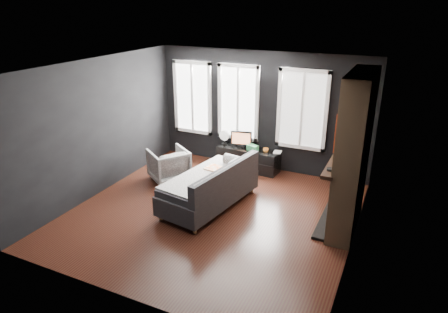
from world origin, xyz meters
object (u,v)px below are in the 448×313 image
at_px(sofa, 209,184).
at_px(armchair, 169,163).
at_px(monitor, 241,138).
at_px(media_console, 248,159).
at_px(mantel_vase, 342,146).
at_px(book, 274,147).
at_px(mug, 266,149).

xyz_separation_m(sofa, armchair, (-1.33, 0.66, -0.06)).
distance_m(sofa, monitor, 2.01).
bearing_deg(sofa, media_console, 99.06).
xyz_separation_m(media_console, mantel_vase, (2.24, -1.19, 1.06)).
height_order(armchair, media_console, armchair).
xyz_separation_m(book, mantel_vase, (1.63, -1.23, 0.69)).
bearing_deg(mug, book, 24.49).
distance_m(sofa, armchair, 1.49).
height_order(sofa, media_console, sofa).
height_order(sofa, monitor, monitor).
relative_size(monitor, mantel_vase, 2.87).
height_order(monitor, mantel_vase, mantel_vase).
bearing_deg(monitor, book, -11.22).
bearing_deg(monitor, sofa, -97.61).
distance_m(monitor, book, 0.80).
bearing_deg(monitor, mug, -17.77).
xyz_separation_m(sofa, book, (0.62, 2.00, 0.17)).
distance_m(sofa, book, 2.10).
relative_size(sofa, book, 9.00).
distance_m(media_console, mantel_vase, 2.75).
bearing_deg(book, monitor, -178.57).
bearing_deg(mantel_vase, mug, 147.42).
xyz_separation_m(monitor, mug, (0.62, -0.06, -0.16)).
bearing_deg(book, mantel_vase, -36.88).
xyz_separation_m(mug, mantel_vase, (1.80, -1.15, 0.74)).
relative_size(monitor, book, 2.11).
height_order(mug, mantel_vase, mantel_vase).
bearing_deg(sofa, mantel_vase, 28.44).
bearing_deg(media_console, monitor, 179.05).
xyz_separation_m(armchair, media_console, (1.34, 1.31, -0.14)).
distance_m(sofa, mantel_vase, 2.53).
distance_m(armchair, mug, 2.19).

